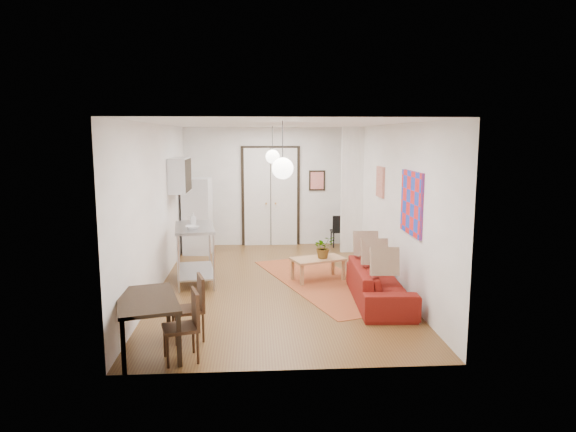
{
  "coord_description": "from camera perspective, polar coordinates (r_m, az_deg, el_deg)",
  "views": [
    {
      "loc": [
        -0.39,
        -9.1,
        2.7
      ],
      "look_at": [
        0.21,
        0.1,
        1.25
      ],
      "focal_mm": 32.0,
      "sensor_mm": 36.0,
      "label": 1
    }
  ],
  "objects": [
    {
      "name": "coffee_table",
      "position": [
        9.67,
        3.35,
        -5.01
      ],
      "size": [
        1.09,
        0.82,
        0.43
      ],
      "rotation": [
        0.0,
        0.0,
        0.34
      ],
      "color": "#AF8152",
      "rests_on": "floor"
    },
    {
      "name": "kitchen_counter",
      "position": [
        9.63,
        -10.32,
        -3.14
      ],
      "size": [
        0.87,
        1.46,
        1.05
      ],
      "rotation": [
        0.0,
        0.0,
        0.14
      ],
      "color": "silver",
      "rests_on": "floor"
    },
    {
      "name": "wall_back",
      "position": [
        12.67,
        -1.95,
        3.27
      ],
      "size": [
        4.2,
        0.02,
        2.9
      ],
      "primitive_type": "cube",
      "color": "white",
      "rests_on": "floor"
    },
    {
      "name": "sofa",
      "position": [
        8.56,
        10.14,
        -7.46
      ],
      "size": [
        2.13,
        0.93,
        0.61
      ],
      "primitive_type": "imported",
      "rotation": [
        0.0,
        0.0,
        1.52
      ],
      "color": "maroon",
      "rests_on": "floor"
    },
    {
      "name": "dining_chair_far",
      "position": [
        6.49,
        -11.78,
        -11.13
      ],
      "size": [
        0.5,
        0.62,
        0.86
      ],
      "rotation": [
        0.0,
        0.0,
        -1.3
      ],
      "color": "#3B2212",
      "rests_on": "floor"
    },
    {
      "name": "wall_front",
      "position": [
        5.75,
        0.23,
        -3.61
      ],
      "size": [
        4.2,
        0.02,
        2.9
      ],
      "primitive_type": "cube",
      "color": "white",
      "rests_on": "floor"
    },
    {
      "name": "floor",
      "position": [
        9.5,
        -1.24,
        -7.57
      ],
      "size": [
        7.0,
        7.0,
        0.0
      ],
      "primitive_type": "plane",
      "color": "brown",
      "rests_on": "ground"
    },
    {
      "name": "kilim_rug",
      "position": [
        9.63,
        4.09,
        -7.34
      ],
      "size": [
        2.58,
        4.11,
        0.01
      ],
      "primitive_type": "cube",
      "rotation": [
        0.0,
        0.0,
        0.32
      ],
      "color": "#B85C2E",
      "rests_on": "floor"
    },
    {
      "name": "double_doors",
      "position": [
        12.65,
        -1.94,
        2.12
      ],
      "size": [
        1.44,
        0.06,
        2.5
      ],
      "primitive_type": "cube",
      "color": "white",
      "rests_on": "wall_back"
    },
    {
      "name": "wall_right",
      "position": [
        9.52,
        11.47,
        1.21
      ],
      "size": [
        0.02,
        7.0,
        2.9
      ],
      "primitive_type": "cube",
      "color": "white",
      "rests_on": "floor"
    },
    {
      "name": "poster_back",
      "position": [
        12.71,
        3.25,
        3.96
      ],
      "size": [
        0.4,
        0.03,
        0.5
      ],
      "primitive_type": "cube",
      "color": "red",
      "rests_on": "wall_back"
    },
    {
      "name": "painting_popart",
      "position": [
        8.3,
        13.58,
        1.41
      ],
      "size": [
        0.05,
        1.0,
        1.0
      ],
      "primitive_type": "cube",
      "color": "red",
      "rests_on": "wall_right"
    },
    {
      "name": "potted_plant",
      "position": [
        9.62,
        3.96,
        -3.46
      ],
      "size": [
        0.43,
        0.46,
        0.42
      ],
      "primitive_type": "imported",
      "rotation": [
        0.0,
        0.0,
        0.34
      ],
      "color": "#326E31",
      "rests_on": "coffee_table"
    },
    {
      "name": "ceiling",
      "position": [
        9.11,
        -1.3,
        10.19
      ],
      "size": [
        4.2,
        7.0,
        0.02
      ],
      "primitive_type": "cube",
      "color": "silver",
      "rests_on": "wall_back"
    },
    {
      "name": "dining_table",
      "position": [
        6.74,
        -15.41,
        -9.43
      ],
      "size": [
        1.02,
        1.39,
        0.69
      ],
      "rotation": [
        0.0,
        0.0,
        0.27
      ],
      "color": "black",
      "rests_on": "floor"
    },
    {
      "name": "black_side_chair",
      "position": [
        12.69,
        5.58,
        -1.3
      ],
      "size": [
        0.38,
        0.38,
        0.79
      ],
      "rotation": [
        0.0,
        0.0,
        3.2
      ],
      "color": "black",
      "rests_on": "floor"
    },
    {
      "name": "stub_partition",
      "position": [
        11.93,
        7.12,
        2.85
      ],
      "size": [
        0.5,
        0.1,
        2.9
      ],
      "primitive_type": "cube",
      "color": "white",
      "rests_on": "floor"
    },
    {
      "name": "wall_left",
      "position": [
        9.35,
        -14.24,
        0.97
      ],
      "size": [
        0.02,
        7.0,
        2.9
      ],
      "primitive_type": "cube",
      "color": "white",
      "rests_on": "floor"
    },
    {
      "name": "pendant_front",
      "position": [
        7.13,
        -0.6,
        5.32
      ],
      "size": [
        0.3,
        0.3,
        0.8
      ],
      "color": "white",
      "rests_on": "ceiling"
    },
    {
      "name": "print_left",
      "position": [
        11.26,
        -12.35,
        4.91
      ],
      "size": [
        0.03,
        0.44,
        0.54
      ],
      "primitive_type": "cube",
      "color": "brown",
      "rests_on": "wall_left"
    },
    {
      "name": "pendant_back",
      "position": [
        11.12,
        -1.73,
        6.62
      ],
      "size": [
        0.3,
        0.3,
        0.8
      ],
      "color": "white",
      "rests_on": "ceiling"
    },
    {
      "name": "dining_chair_near",
      "position": [
        7.11,
        -11.04,
        -9.33
      ],
      "size": [
        0.5,
        0.62,
        0.86
      ],
      "rotation": [
        0.0,
        0.0,
        -1.3
      ],
      "color": "#3B2212",
      "rests_on": "floor"
    },
    {
      "name": "wall_cabinet",
      "position": [
        10.74,
        -11.95,
        4.47
      ],
      "size": [
        0.35,
        1.0,
        0.7
      ],
      "primitive_type": "cube",
      "color": "silver",
      "rests_on": "wall_left"
    },
    {
      "name": "soap_bottle",
      "position": [
        9.8,
        -10.52,
        -0.23
      ],
      "size": [
        0.13,
        0.13,
        0.22
      ],
      "primitive_type": "imported",
      "rotation": [
        0.0,
        0.0,
        0.37
      ],
      "color": "teal",
      "rests_on": "kitchen_counter"
    },
    {
      "name": "bowl",
      "position": [
        9.27,
        -10.59,
        -1.25
      ],
      "size": [
        0.32,
        0.32,
        0.06
      ],
      "primitive_type": "imported",
      "rotation": [
        0.0,
        0.0,
        0.37
      ],
      "color": "silver",
      "rests_on": "kitchen_counter"
    },
    {
      "name": "painting_abstract",
      "position": [
        10.24,
        10.23,
        3.75
      ],
      "size": [
        0.05,
        0.5,
        0.6
      ],
      "primitive_type": "cube",
      "color": "beige",
      "rests_on": "wall_right"
    },
    {
      "name": "fridge",
      "position": [
        11.96,
        -10.02,
        -0.0
      ],
      "size": [
        0.66,
        0.66,
        1.74
      ],
      "primitive_type": "cube",
      "rotation": [
        0.0,
        0.0,
        -0.08
      ],
      "color": "silver",
      "rests_on": "floor"
    }
  ]
}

